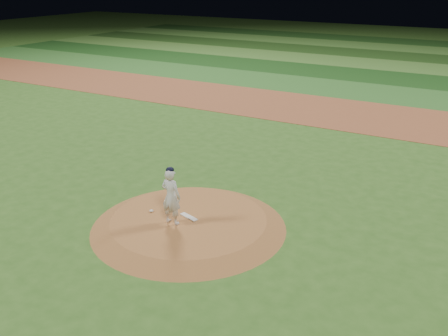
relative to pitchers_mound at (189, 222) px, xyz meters
The scene contains 12 objects.
ground 0.12m from the pitchers_mound, ahead, with size 120.00×120.00×0.00m, color #33601F.
infield_dirt_band 14.00m from the pitchers_mound, 90.00° to the left, with size 70.00×6.00×0.02m, color brown.
outfield_stripe_0 19.50m from the pitchers_mound, 90.00° to the left, with size 70.00×5.00×0.02m, color #2D6725.
outfield_stripe_1 24.50m from the pitchers_mound, 90.00° to the left, with size 70.00×5.00×0.02m, color #174114.
outfield_stripe_2 29.50m from the pitchers_mound, 90.00° to the left, with size 70.00×5.00×0.02m, color #3F7229.
outfield_stripe_3 34.50m from the pitchers_mound, 90.00° to the left, with size 70.00×5.00×0.02m, color #1D3F14.
outfield_stripe_4 39.50m from the pitchers_mound, 90.00° to the left, with size 70.00×5.00×0.02m, color #3E7229.
outfield_stripe_5 44.50m from the pitchers_mound, 90.00° to the left, with size 70.00×5.00×0.02m, color #1A4215.
pitchers_mound is the anchor object (origin of this frame).
pitching_rubber 0.16m from the pitchers_mound, 120.75° to the left, with size 0.62×0.16×0.03m, color silver.
rosin_bag 1.20m from the pitchers_mound, behind, with size 0.12×0.12×0.07m, color silver.
pitcher_on_mound 1.07m from the pitchers_mound, 119.64° to the right, with size 0.59×0.39×1.66m.
Camera 1 is at (7.10, -10.40, 6.74)m, focal length 40.00 mm.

